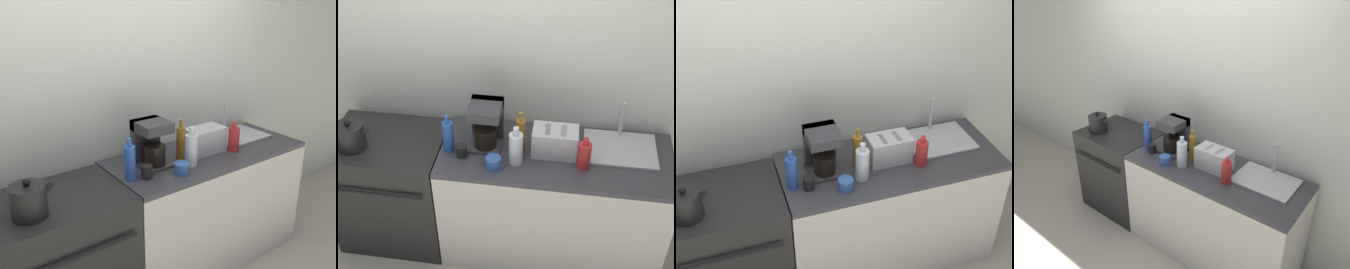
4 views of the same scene
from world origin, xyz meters
The scene contains 13 objects.
wall_back centered at (0.00, 0.71, 1.30)m, with size 8.00×0.05×2.60m.
stove centered at (-0.63, 0.30, 0.47)m, with size 0.79×0.65×0.92m.
counter_block centered at (0.55, 0.33, 0.46)m, with size 1.55×0.65×0.92m.
kettle centered at (-0.81, 0.19, 1.01)m, with size 0.24×0.19×0.22m.
toaster centered at (0.54, 0.33, 1.02)m, with size 0.30×0.18×0.19m.
coffee_maker centered at (0.07, 0.38, 1.09)m, with size 0.21×0.24×0.32m.
sink_tray centered at (0.97, 0.44, 0.94)m, with size 0.48×0.37×0.28m.
bottle_clear centered at (0.29, 0.20, 1.04)m, with size 0.09×0.09×0.28m.
bottle_blue centered at (-0.16, 0.26, 1.04)m, with size 0.07×0.07×0.28m.
bottle_red centered at (0.73, 0.22, 1.02)m, with size 0.08×0.08×0.23m.
bottle_amber centered at (0.31, 0.34, 1.05)m, with size 0.06×0.06×0.30m.
cup_blue centered at (0.16, 0.13, 0.96)m, with size 0.10×0.10×0.08m.
cup_black centered at (-0.06, 0.21, 0.97)m, with size 0.07×0.07×0.09m.
Camera 1 is at (-1.24, -1.64, 2.01)m, focal length 40.00 mm.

